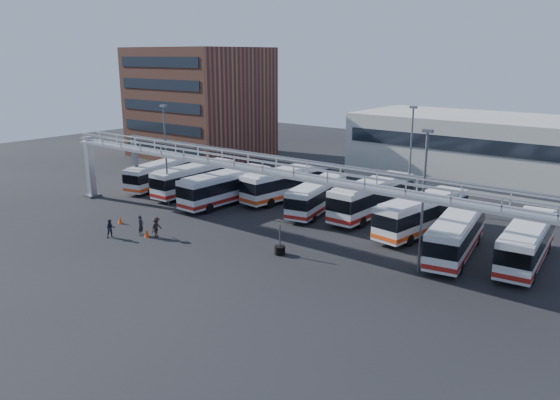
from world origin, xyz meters
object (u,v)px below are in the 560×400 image
Objects in this scene: light_pole_mid at (423,195)px; pedestrian_c at (156,227)px; bus_1 at (195,178)px; bus_3 at (287,182)px; light_pole_left at (166,150)px; bus_8 at (527,241)px; bus_7 at (456,233)px; cone_left at (120,220)px; bus_0 at (160,174)px; bus_2 at (226,186)px; bus_4 at (317,195)px; pedestrian_b at (111,228)px; bus_5 at (372,197)px; pedestrian_a at (141,225)px; tire_stack at (280,249)px; bus_6 at (422,213)px; cone_right at (147,233)px; light_pole_back at (411,152)px.

light_pole_mid is 5.69× the size of pedestrian_c.
bus_3 is at bearing 23.66° from bus_1.
light_pole_left is 34.16m from bus_8.
bus_7 is 16.54× the size of cone_left.
bus_0 is 0.91× the size of bus_2.
cone_left is (-26.41, -6.09, -5.39)m from light_pole_mid.
bus_4 is 6.48× the size of pedestrian_b.
bus_5 reaches higher than bus_2.
bus_7 is 29.36m from cone_left.
pedestrian_c is (1.46, 0.48, 0.00)m from pedestrian_a.
light_pole_mid reaches higher than bus_2.
bus_2 is 1.09× the size of bus_4.
bus_0 is at bearing -167.14° from bus_5.
light_pole_left is 5.72× the size of pedestrian_a.
light_pole_mid is 17.02m from bus_4.
bus_1 is 1.00× the size of bus_8.
light_pole_left is at bearing 34.10° from pedestrian_c.
light_pole_left reaches higher than pedestrian_c.
pedestrian_a reaches higher than pedestrian_b.
light_pole_mid is at bearing 18.11° from tire_stack.
bus_6 is at bearing -25.58° from pedestrian_b.
pedestrian_b is at bearing -95.13° from bus_3.
pedestrian_a is 0.73× the size of tire_stack.
bus_1 is 10.41m from bus_3.
tire_stack is (9.66, -13.45, -1.48)m from bus_3.
bus_4 is at bearing 150.30° from light_pole_mid.
tire_stack is (4.38, -11.46, -1.29)m from bus_4.
light_pole_left is 21.08m from bus_5.
cone_right is at bearing -78.86° from bus_2.
bus_5 is at bearing 26.41° from light_pole_left.
bus_8 is (33.52, 5.28, -3.93)m from light_pole_left.
bus_1 reaches higher than pedestrian_c.
bus_4 is 10.85m from bus_6.
bus_8 is 16.33× the size of cone_left.
pedestrian_c is (7.32, -7.55, -4.83)m from light_pole_left.
bus_2 is at bearing -146.93° from light_pole_back.
bus_5 reaches higher than tire_stack.
bus_2 reaches higher than pedestrian_c.
bus_0 is 5.72× the size of pedestrian_c.
cone_right is (6.57, -8.01, -5.37)m from light_pole_left.
cone_left is (-2.72, 2.88, -0.47)m from pedestrian_b.
light_pole_back is at bearing 118.07° from light_pole_mid.
cone_left is at bearing 67.18° from pedestrian_b.
light_pole_back is at bearing 34.99° from light_pole_left.
light_pole_left is 11.67m from cone_right.
pedestrian_c is 1.04m from cone_right.
bus_4 is 18.74m from cone_left.
light_pole_back reaches higher than pedestrian_a.
pedestrian_b is (-29.21, -15.26, -1.00)m from bus_8.
bus_0 is at bearing 136.44° from cone_right.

